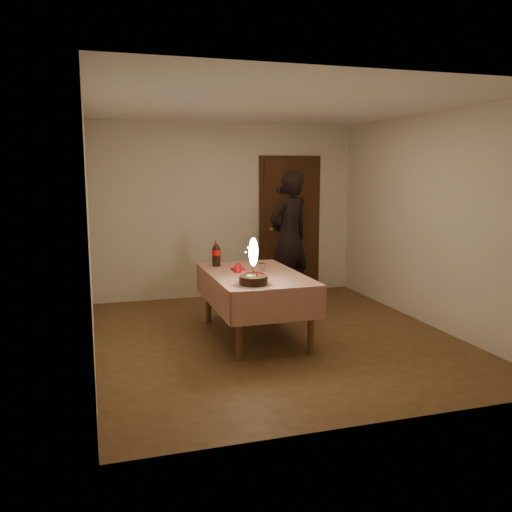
% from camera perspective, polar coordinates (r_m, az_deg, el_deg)
% --- Properties ---
extents(ground, '(4.00, 4.50, 0.01)m').
position_cam_1_polar(ground, '(6.32, 2.05, -8.55)').
color(ground, brown).
rests_on(ground, ground).
extents(room_shell, '(4.04, 4.54, 2.62)m').
position_cam_1_polar(room_shell, '(6.11, 2.21, 6.63)').
color(room_shell, beige).
rests_on(room_shell, ground).
extents(dining_table, '(1.02, 1.72, 0.74)m').
position_cam_1_polar(dining_table, '(6.21, -0.14, -2.73)').
color(dining_table, brown).
rests_on(dining_table, ground).
extents(birthday_cake, '(0.37, 0.37, 0.49)m').
position_cam_1_polar(birthday_cake, '(5.54, -0.27, -1.95)').
color(birthday_cake, white).
rests_on(birthday_cake, dining_table).
extents(red_plate, '(0.22, 0.22, 0.01)m').
position_cam_1_polar(red_plate, '(6.14, -0.12, -1.89)').
color(red_plate, '#BC0D10').
rests_on(red_plate, dining_table).
extents(red_cup, '(0.08, 0.08, 0.10)m').
position_cam_1_polar(red_cup, '(6.23, -1.91, -1.31)').
color(red_cup, '#B20C18').
rests_on(red_cup, dining_table).
extents(clear_cup, '(0.07, 0.07, 0.09)m').
position_cam_1_polar(clear_cup, '(6.33, 0.63, -1.17)').
color(clear_cup, silver).
rests_on(clear_cup, dining_table).
extents(napkin_stack, '(0.15, 0.15, 0.02)m').
position_cam_1_polar(napkin_stack, '(6.39, -1.89, -1.40)').
color(napkin_stack, red).
rests_on(napkin_stack, dining_table).
extents(cola_bottle, '(0.10, 0.10, 0.32)m').
position_cam_1_polar(cola_bottle, '(6.64, -4.21, 0.22)').
color(cola_bottle, black).
rests_on(cola_bottle, dining_table).
extents(amber_bottle_right, '(0.06, 0.06, 0.25)m').
position_cam_1_polar(amber_bottle_right, '(6.85, -0.22, 0.23)').
color(amber_bottle_right, '#5A3C0F').
rests_on(amber_bottle_right, dining_table).
extents(photographer, '(0.81, 0.69, 1.89)m').
position_cam_1_polar(photographer, '(7.80, 3.52, 1.96)').
color(photographer, black).
rests_on(photographer, ground).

